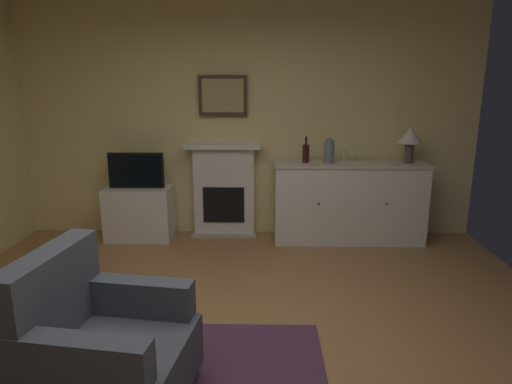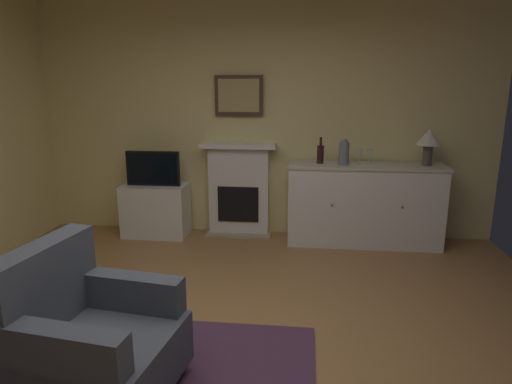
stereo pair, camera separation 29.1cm
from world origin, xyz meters
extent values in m
cube|color=#9E7042|center=(0.00, 0.00, -0.05)|extent=(5.34, 5.53, 0.10)
cube|color=#EAD68C|center=(0.00, 2.74, 1.45)|extent=(5.34, 0.06, 2.89)
cube|color=white|center=(-0.26, 2.62, 0.53)|extent=(0.70, 0.18, 1.05)
cube|color=tan|center=(-0.26, 2.52, 0.01)|extent=(0.77, 0.20, 0.03)
cube|color=black|center=(-0.26, 2.52, 0.39)|extent=(0.48, 0.02, 0.42)
cube|color=white|center=(-0.26, 2.59, 1.07)|extent=(0.87, 0.27, 0.05)
cube|color=#473323|center=(-0.26, 2.66, 1.64)|extent=(0.55, 0.03, 0.45)
cube|color=tan|center=(-0.26, 2.64, 1.64)|extent=(0.47, 0.01, 0.37)
cube|color=white|center=(1.17, 2.43, 0.44)|extent=(1.67, 0.45, 0.88)
cube|color=beige|center=(1.17, 2.43, 0.90)|extent=(1.70, 0.48, 0.03)
sphere|color=brown|center=(0.81, 2.20, 0.50)|extent=(0.02, 0.02, 0.02)
sphere|color=brown|center=(1.54, 2.20, 0.50)|extent=(0.02, 0.02, 0.02)
cylinder|color=#4C4742|center=(1.81, 2.43, 1.02)|extent=(0.10, 0.10, 0.22)
cone|color=silver|center=(1.81, 2.43, 1.22)|extent=(0.26, 0.26, 0.18)
cylinder|color=#331419|center=(0.67, 2.43, 1.01)|extent=(0.08, 0.08, 0.20)
cylinder|color=#331419|center=(0.67, 2.43, 1.16)|extent=(0.03, 0.03, 0.09)
cylinder|color=silver|center=(1.09, 2.40, 0.92)|extent=(0.06, 0.06, 0.00)
cylinder|color=silver|center=(1.09, 2.40, 0.96)|extent=(0.01, 0.01, 0.09)
cone|color=silver|center=(1.09, 2.40, 1.04)|extent=(0.07, 0.07, 0.07)
cylinder|color=silver|center=(1.20, 2.43, 0.92)|extent=(0.06, 0.06, 0.00)
cylinder|color=silver|center=(1.20, 2.43, 0.96)|extent=(0.01, 0.01, 0.09)
cone|color=silver|center=(1.20, 2.43, 1.04)|extent=(0.07, 0.07, 0.07)
cylinder|color=slate|center=(0.92, 2.38, 1.03)|extent=(0.11, 0.11, 0.24)
sphere|color=slate|center=(0.92, 2.38, 1.15)|extent=(0.08, 0.08, 0.08)
cube|color=white|center=(-1.24, 2.45, 0.31)|extent=(0.75, 0.42, 0.62)
cube|color=black|center=(-1.24, 2.43, 0.82)|extent=(0.62, 0.06, 0.40)
cube|color=black|center=(-1.24, 2.39, 0.82)|extent=(0.57, 0.01, 0.35)
cube|color=#474C56|center=(-0.61, -0.37, 0.26)|extent=(0.90, 0.87, 0.32)
cube|color=#474C56|center=(-0.93, -0.33, 0.67)|extent=(0.27, 0.77, 0.50)
cube|color=#474C56|center=(-0.65, -0.69, 0.53)|extent=(0.73, 0.24, 0.22)
cube|color=#474C56|center=(-0.56, -0.06, 0.53)|extent=(0.73, 0.24, 0.22)
cylinder|color=#473323|center=(-0.22, -0.11, 0.05)|extent=(0.05, 0.05, 0.10)
cylinder|color=#473323|center=(-0.90, -0.01, 0.05)|extent=(0.05, 0.05, 0.10)
camera|label=1|loc=(0.23, -2.53, 1.80)|focal=31.52mm
camera|label=2|loc=(0.52, -2.51, 1.80)|focal=31.52mm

